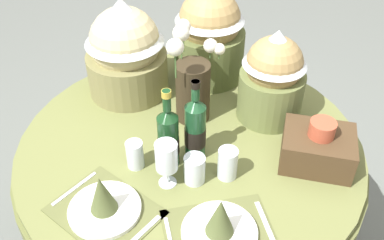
% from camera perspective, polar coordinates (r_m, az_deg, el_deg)
% --- Properties ---
extents(dining_table, '(1.36, 1.36, 0.73)m').
position_cam_1_polar(dining_table, '(1.80, -0.25, -6.18)').
color(dining_table, olive).
rests_on(dining_table, ground).
extents(place_setting_left, '(0.42, 0.38, 0.16)m').
position_cam_1_polar(place_setting_left, '(1.46, -11.53, -10.55)').
color(place_setting_left, brown).
rests_on(place_setting_left, dining_table).
extents(place_setting_right, '(0.42, 0.38, 0.16)m').
position_cam_1_polar(place_setting_right, '(1.37, 3.67, -13.59)').
color(place_setting_right, brown).
rests_on(place_setting_right, dining_table).
extents(flower_vase, '(0.20, 0.25, 0.41)m').
position_cam_1_polar(flower_vase, '(1.72, 0.03, 4.87)').
color(flower_vase, '#332819').
rests_on(flower_vase, dining_table).
extents(wine_bottle_left, '(0.08, 0.08, 0.33)m').
position_cam_1_polar(wine_bottle_left, '(1.56, 0.42, -1.13)').
color(wine_bottle_left, '#194223').
rests_on(wine_bottle_left, dining_table).
extents(wine_bottle_centre, '(0.08, 0.08, 0.32)m').
position_cam_1_polar(wine_bottle_centre, '(1.54, -3.12, -2.26)').
color(wine_bottle_centre, '#143819').
rests_on(wine_bottle_centre, dining_table).
extents(wine_glass_left, '(0.08, 0.08, 0.18)m').
position_cam_1_polar(wine_glass_left, '(1.46, -3.38, -4.88)').
color(wine_glass_left, silver).
rests_on(wine_glass_left, dining_table).
extents(tumbler_near_left, '(0.06, 0.06, 0.11)m').
position_cam_1_polar(tumbler_near_left, '(1.58, -7.49, -4.51)').
color(tumbler_near_left, silver).
rests_on(tumbler_near_left, dining_table).
extents(tumbler_near_right, '(0.08, 0.08, 0.11)m').
position_cam_1_polar(tumbler_near_right, '(1.52, 0.33, -6.46)').
color(tumbler_near_right, silver).
rests_on(tumbler_near_right, dining_table).
extents(tumbler_mid, '(0.07, 0.07, 0.12)m').
position_cam_1_polar(tumbler_mid, '(1.53, 4.69, -5.70)').
color(tumbler_mid, silver).
rests_on(tumbler_mid, dining_table).
extents(gift_tub_back_left, '(0.35, 0.35, 0.44)m').
position_cam_1_polar(gift_tub_back_left, '(1.87, -8.75, 9.58)').
color(gift_tub_back_left, olive).
rests_on(gift_tub_back_left, dining_table).
extents(gift_tub_back_centre, '(0.32, 0.32, 0.46)m').
position_cam_1_polar(gift_tub_back_centre, '(1.96, 2.31, 11.87)').
color(gift_tub_back_centre, '#566033').
rests_on(gift_tub_back_centre, dining_table).
extents(gift_tub_back_right, '(0.26, 0.26, 0.39)m').
position_cam_1_polar(gift_tub_back_right, '(1.74, 10.59, 6.07)').
color(gift_tub_back_right, olive).
rests_on(gift_tub_back_right, dining_table).
extents(woven_basket_side_right, '(0.25, 0.21, 0.19)m').
position_cam_1_polar(woven_basket_side_right, '(1.64, 16.14, -3.42)').
color(woven_basket_side_right, '#47331E').
rests_on(woven_basket_side_right, dining_table).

